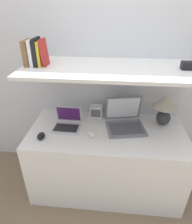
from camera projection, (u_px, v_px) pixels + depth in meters
The scene contains 17 objects.
ground_plane at pixel (103, 211), 1.90m from camera, with size 12.00×12.00×0.00m, color #7A664C.
wall_back at pixel (111, 65), 1.95m from camera, with size 6.00×0.05×2.40m.
desk at pixel (106, 159), 2.02m from camera, with size 1.44×0.68×0.70m.
back_riser at pixel (109, 117), 2.20m from camera, with size 1.44×0.04×1.25m.
shelf at pixel (110, 69), 1.63m from camera, with size 1.44×0.61×0.03m.
table_lamp at pixel (166, 106), 1.85m from camera, with size 0.23×0.23×0.31m.
laptop_large at pixel (125, 122), 1.88m from camera, with size 0.40×0.38×0.27m.
laptop_small at pixel (67, 123), 1.88m from camera, with size 0.25×0.23×0.19m.
computer_mouse at pixel (92, 134), 1.78m from camera, with size 0.11×0.13×0.04m.
second_mouse at pixel (41, 136), 1.75m from camera, with size 0.08×0.12×0.04m.
router_box at pixel (96, 111), 2.04m from camera, with size 0.12×0.09×0.12m.
book_brown at pixel (28, 53), 1.63m from camera, with size 0.04×0.16×0.20m.
book_white at pixel (33, 52), 1.63m from camera, with size 0.03×0.16×0.21m.
book_black at pixel (37, 52), 1.62m from camera, with size 0.03×0.16×0.22m.
book_yellow at pixel (41, 53), 1.63m from camera, with size 0.02×0.14×0.20m.
book_red at pixel (44, 52), 1.62m from camera, with size 0.04×0.12×0.21m.
shelf_gadget at pixel (187, 66), 1.56m from camera, with size 0.08×0.07×0.06m.
Camera 1 is at (0.05, -1.18, 1.77)m, focal length 32.00 mm.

